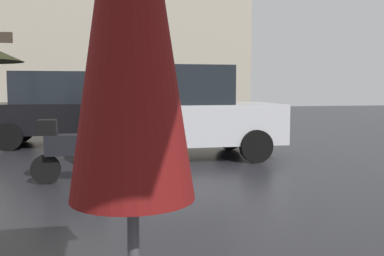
{
  "coord_description": "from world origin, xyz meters",
  "views": [
    {
      "loc": [
        0.93,
        -2.06,
        1.51
      ],
      "look_at": [
        2.16,
        3.88,
        0.94
      ],
      "focal_mm": 40.31,
      "sensor_mm": 36.0,
      "label": 1
    }
  ],
  "objects_px": {
    "folded_patio_umbrella_near": "(131,29)",
    "parked_car_distant": "(179,112)",
    "parked_car_right": "(70,108)",
    "parked_scooter": "(72,148)"
  },
  "relations": [
    {
      "from": "folded_patio_umbrella_near",
      "to": "parked_car_distant",
      "type": "distance_m",
      "value": 7.97
    },
    {
      "from": "parked_car_right",
      "to": "parked_car_distant",
      "type": "distance_m",
      "value": 3.63
    },
    {
      "from": "folded_patio_umbrella_near",
      "to": "parked_car_distant",
      "type": "height_order",
      "value": "folded_patio_umbrella_near"
    },
    {
      "from": "folded_patio_umbrella_near",
      "to": "parked_car_distant",
      "type": "relative_size",
      "value": 0.59
    },
    {
      "from": "parked_scooter",
      "to": "parked_car_right",
      "type": "height_order",
      "value": "parked_car_right"
    },
    {
      "from": "parked_car_right",
      "to": "folded_patio_umbrella_near",
      "type": "bearing_deg",
      "value": -91.65
    },
    {
      "from": "parked_car_right",
      "to": "parked_car_distant",
      "type": "xyz_separation_m",
      "value": [
        2.44,
        -2.69,
        0.02
      ]
    },
    {
      "from": "folded_patio_umbrella_near",
      "to": "parked_scooter",
      "type": "height_order",
      "value": "folded_patio_umbrella_near"
    },
    {
      "from": "parked_scooter",
      "to": "folded_patio_umbrella_near",
      "type": "bearing_deg",
      "value": -84.53
    },
    {
      "from": "parked_scooter",
      "to": "parked_car_right",
      "type": "relative_size",
      "value": 0.31
    }
  ]
}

